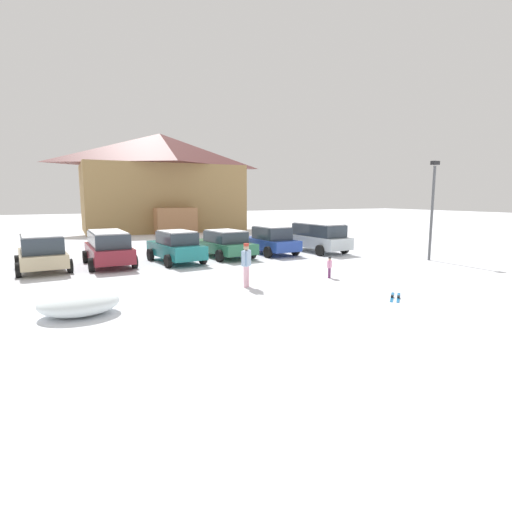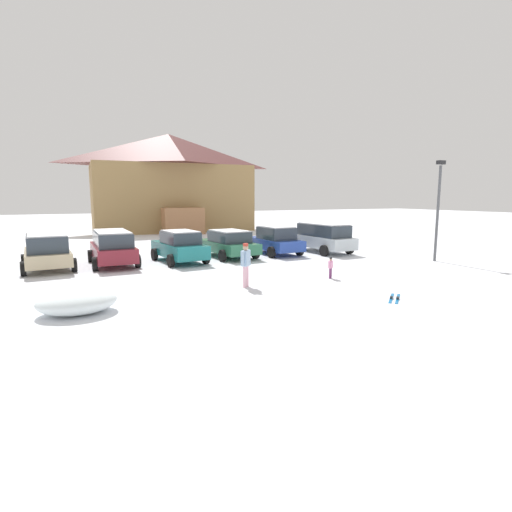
% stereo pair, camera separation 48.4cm
% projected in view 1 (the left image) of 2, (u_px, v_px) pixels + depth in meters
% --- Properties ---
extents(ground, '(160.00, 160.00, 0.00)m').
position_uv_depth(ground, '(370.00, 331.00, 10.15)').
color(ground, white).
extents(ski_lodge, '(15.78, 11.41, 9.61)m').
position_uv_depth(ski_lodge, '(161.00, 182.00, 40.30)').
color(ski_lodge, olive).
rests_on(ski_lodge, ground).
extents(parked_beige_suv, '(2.46, 4.20, 1.70)m').
position_uv_depth(parked_beige_suv, '(42.00, 251.00, 18.31)').
color(parked_beige_suv, tan).
rests_on(parked_beige_suv, ground).
extents(parked_maroon_van, '(2.22, 4.61, 1.72)m').
position_uv_depth(parked_maroon_van, '(108.00, 247.00, 19.68)').
color(parked_maroon_van, maroon).
rests_on(parked_maroon_van, ground).
extents(parked_teal_hatchback, '(2.41, 4.32, 1.66)m').
position_uv_depth(parked_teal_hatchback, '(176.00, 247.00, 20.62)').
color(parked_teal_hatchback, '#1C7779').
rests_on(parked_teal_hatchback, ground).
extents(parked_green_coupe, '(2.61, 4.57, 1.54)m').
position_uv_depth(parked_green_coupe, '(224.00, 243.00, 22.44)').
color(parked_green_coupe, '#296B4B').
rests_on(parked_green_coupe, ground).
extents(parked_blue_hatchback, '(2.30, 4.19, 1.67)m').
position_uv_depth(parked_blue_hatchback, '(271.00, 240.00, 23.69)').
color(parked_blue_hatchback, '#23419E').
rests_on(parked_blue_hatchback, ground).
extents(parked_silver_wagon, '(2.35, 4.59, 1.78)m').
position_uv_depth(parked_silver_wagon, '(318.00, 237.00, 24.54)').
color(parked_silver_wagon, silver).
rests_on(parked_silver_wagon, ground).
extents(skier_child_in_pink_snowsuit, '(0.29, 0.22, 0.89)m').
position_uv_depth(skier_child_in_pink_snowsuit, '(330.00, 266.00, 16.72)').
color(skier_child_in_pink_snowsuit, '#6D3364').
rests_on(skier_child_in_pink_snowsuit, ground).
extents(skier_adult_in_blue_parka, '(0.48, 0.46, 1.67)m').
position_uv_depth(skier_adult_in_blue_parka, '(246.00, 263.00, 14.97)').
color(skier_adult_in_blue_parka, '#ECB3C5').
rests_on(skier_adult_in_blue_parka, ground).
extents(pair_of_skis, '(1.21, 1.14, 0.08)m').
position_uv_depth(pair_of_skis, '(395.00, 297.00, 13.50)').
color(pair_of_skis, '#166BAF').
rests_on(pair_of_skis, ground).
extents(lamp_post, '(0.44, 0.24, 5.23)m').
position_uv_depth(lamp_post, '(432.00, 205.00, 21.06)').
color(lamp_post, '#515459').
rests_on(lamp_post, ground).
extents(plowed_snow_pile, '(2.22, 1.78, 0.71)m').
position_uv_depth(plowed_snow_pile, '(79.00, 303.00, 11.50)').
color(plowed_snow_pile, white).
rests_on(plowed_snow_pile, ground).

